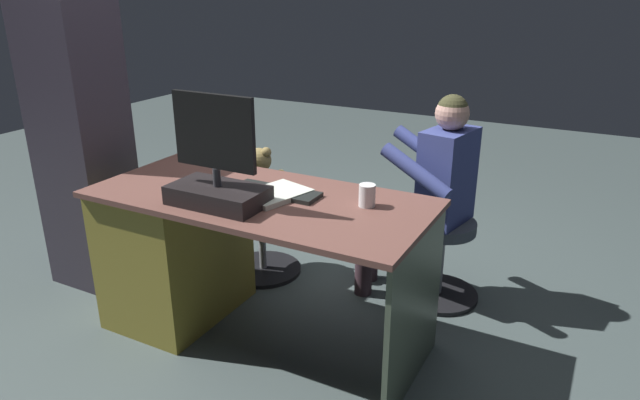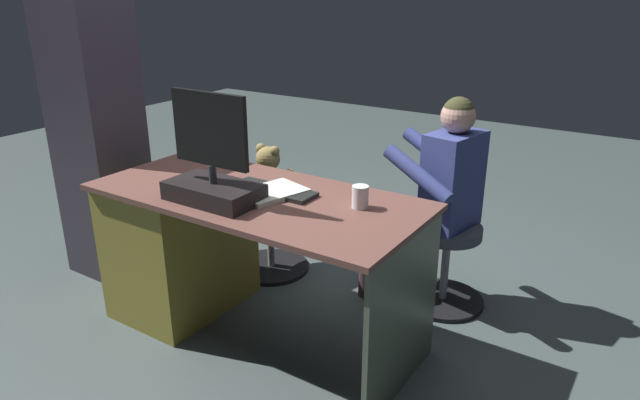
{
  "view_description": "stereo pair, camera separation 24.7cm",
  "coord_description": "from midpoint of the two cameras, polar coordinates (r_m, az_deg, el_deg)",
  "views": [
    {
      "loc": [
        -1.4,
        2.37,
        1.67
      ],
      "look_at": [
        -0.16,
        0.02,
        0.66
      ],
      "focal_mm": 32.08,
      "sensor_mm": 36.0,
      "label": 1
    },
    {
      "loc": [
        -1.61,
        2.24,
        1.67
      ],
      "look_at": [
        -0.16,
        0.02,
        0.66
      ],
      "focal_mm": 32.08,
      "sensor_mm": 36.0,
      "label": 2
    }
  ],
  "objects": [
    {
      "name": "ground_plane",
      "position": [
        3.22,
        -4.56,
        -10.47
      ],
      "size": [
        10.0,
        10.0,
        0.0
      ],
      "primitive_type": "plane",
      "color": "#445150"
    },
    {
      "name": "keyboard",
      "position": [
        2.66,
        -7.03,
        0.8
      ],
      "size": [
        0.42,
        0.14,
        0.02
      ],
      "primitive_type": "cube",
      "color": "black",
      "rests_on": "desk"
    },
    {
      "name": "cup",
      "position": [
        2.48,
        1.89,
        0.41
      ],
      "size": [
        0.07,
        0.07,
        0.1
      ],
      "primitive_type": "cylinder",
      "color": "white",
      "rests_on": "desk"
    },
    {
      "name": "office_chair_teddy",
      "position": [
        3.48,
        -7.85,
        -3.16
      ],
      "size": [
        0.46,
        0.46,
        0.46
      ],
      "color": "black",
      "rests_on": "ground_plane"
    },
    {
      "name": "monitor",
      "position": [
        2.54,
        -13.0,
        2.2
      ],
      "size": [
        0.43,
        0.24,
        0.49
      ],
      "color": "black",
      "rests_on": "desk"
    },
    {
      "name": "notebook_binder",
      "position": [
        2.62,
        -7.22,
        0.54
      ],
      "size": [
        0.3,
        0.35,
        0.02
      ],
      "primitive_type": "cube",
      "rotation": [
        0.0,
        0.0,
        -0.29
      ],
      "color": "silver",
      "rests_on": "desk"
    },
    {
      "name": "visitor_chair",
      "position": [
        3.22,
        9.8,
        -5.39
      ],
      "size": [
        0.45,
        0.45,
        0.46
      ],
      "color": "black",
      "rests_on": "ground_plane"
    },
    {
      "name": "computer_mouse",
      "position": [
        2.81,
        -12.42,
        1.74
      ],
      "size": [
        0.06,
        0.1,
        0.04
      ],
      "primitive_type": "ellipsoid",
      "color": "#2E2830",
      "rests_on": "desk"
    },
    {
      "name": "equipment_rack",
      "position": [
        3.51,
        -24.45,
        4.56
      ],
      "size": [
        0.44,
        0.36,
        1.6
      ],
      "primitive_type": "cube",
      "color": "#312B37",
      "rests_on": "ground_plane"
    },
    {
      "name": "tv_remote",
      "position": [
        2.77,
        -14.4,
        1.08
      ],
      "size": [
        0.08,
        0.16,
        0.02
      ],
      "primitive_type": "cube",
      "rotation": [
        0.0,
        0.0,
        -0.27
      ],
      "color": "black",
      "rests_on": "desk"
    },
    {
      "name": "desk",
      "position": [
        3.04,
        -14.93,
        -4.52
      ],
      "size": [
        1.59,
        0.73,
        0.76
      ],
      "color": "brown",
      "rests_on": "ground_plane"
    },
    {
      "name": "person",
      "position": [
        3.08,
        8.43,
        1.59
      ],
      "size": [
        0.6,
        0.54,
        1.15
      ],
      "color": "#394384",
      "rests_on": "ground_plane"
    },
    {
      "name": "teddy_bear",
      "position": [
        3.36,
        -8.01,
        2.25
      ],
      "size": [
        0.24,
        0.24,
        0.34
      ],
      "color": "olive",
      "rests_on": "office_chair_teddy"
    }
  ]
}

